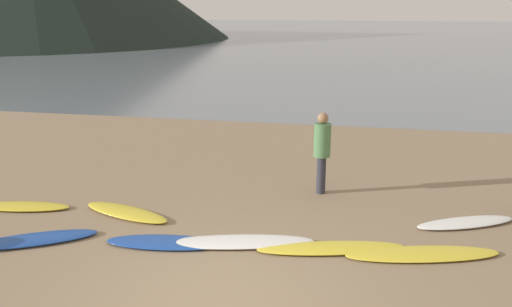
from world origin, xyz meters
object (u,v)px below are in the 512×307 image
object	(u,v)px
surfboard_0	(21,206)
surfboard_4	(238,242)
surfboard_6	(422,254)
surfboard_2	(126,212)
surfboard_3	(166,242)
person_0	(322,146)
surfboard_5	(331,248)
surfboard_7	(465,223)
surfboard_1	(33,240)

from	to	relation	value
surfboard_0	surfboard_4	xyz separation A→B (m)	(4.52, -0.74, 0.01)
surfboard_6	surfboard_2	bearing A→B (deg)	157.95
surfboard_3	person_0	world-z (taller)	person_0
surfboard_2	surfboard_6	bearing A→B (deg)	11.48
surfboard_2	surfboard_5	distance (m)	3.97
surfboard_6	surfboard_7	bearing A→B (deg)	44.37
surfboard_3	surfboard_4	xyz separation A→B (m)	(1.18, 0.24, 0.01)
surfboard_0	surfboard_6	world-z (taller)	surfboard_0
surfboard_7	person_0	size ratio (longest dim) A/B	1.12
surfboard_6	person_0	distance (m)	3.37
surfboard_4	surfboard_7	world-z (taller)	surfboard_4
surfboard_6	person_0	world-z (taller)	person_0
surfboard_2	person_0	bearing A→B (deg)	48.11
surfboard_4	person_0	distance (m)	3.17
surfboard_0	surfboard_3	world-z (taller)	surfboard_0
surfboard_3	person_0	xyz separation A→B (m)	(2.29, 3.05, 0.97)
surfboard_3	surfboard_6	bearing A→B (deg)	-1.16
surfboard_2	surfboard_5	xyz separation A→B (m)	(3.90, -0.76, -0.01)
surfboard_5	surfboard_7	xyz separation A→B (m)	(2.30, 1.54, 0.00)
surfboard_1	surfboard_7	xyz separation A→B (m)	(7.21, 2.23, 0.00)
surfboard_2	surfboard_4	distance (m)	2.52
surfboard_1	surfboard_7	world-z (taller)	same
surfboard_4	surfboard_1	bearing A→B (deg)	176.30
surfboard_0	surfboard_6	xyz separation A→B (m)	(7.47, -0.57, -0.00)
surfboard_5	surfboard_0	bearing A→B (deg)	158.87
surfboard_5	person_0	xyz separation A→B (m)	(-0.41, 2.73, 0.97)
surfboard_0	person_0	distance (m)	6.07
surfboard_2	surfboard_3	xyz separation A→B (m)	(1.20, -1.09, -0.01)
surfboard_6	surfboard_7	size ratio (longest dim) A/B	1.29
surfboard_1	person_0	world-z (taller)	person_0
surfboard_6	surfboard_7	world-z (taller)	surfboard_7
surfboard_1	surfboard_6	distance (m)	6.39
surfboard_0	surfboard_5	world-z (taller)	surfboard_5
surfboard_0	surfboard_2	xyz separation A→B (m)	(2.14, 0.11, 0.01)
surfboard_1	surfboard_2	size ratio (longest dim) A/B	1.08
surfboard_5	surfboard_3	bearing A→B (deg)	171.90
surfboard_0	surfboard_4	distance (m)	4.58
surfboard_3	person_0	distance (m)	3.94
surfboard_0	surfboard_1	bearing A→B (deg)	-58.70
surfboard_4	surfboard_3	bearing A→B (deg)	177.75
surfboard_0	person_0	bearing A→B (deg)	11.47
surfboard_1	surfboard_5	size ratio (longest dim) A/B	0.86
surfboard_3	surfboard_5	distance (m)	2.72
surfboard_4	surfboard_7	size ratio (longest dim) A/B	1.31
surfboard_0	surfboard_4	bearing A→B (deg)	-18.05
surfboard_0	surfboard_7	distance (m)	8.39
surfboard_1	surfboard_4	bearing A→B (deg)	-19.68
surfboard_4	surfboard_6	bearing A→B (deg)	-10.41
surfboard_1	surfboard_3	distance (m)	2.24
surfboard_1	person_0	bearing A→B (deg)	7.46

